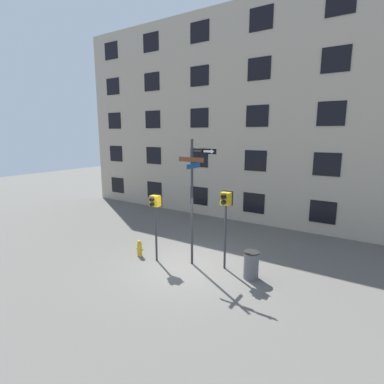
{
  "coord_description": "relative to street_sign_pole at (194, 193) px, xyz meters",
  "views": [
    {
      "loc": [
        5.71,
        -8.46,
        4.75
      ],
      "look_at": [
        0.03,
        0.26,
        2.72
      ],
      "focal_mm": 28.0,
      "sensor_mm": 36.0,
      "label": 1
    }
  ],
  "objects": [
    {
      "name": "building_facade",
      "position": [
        -0.11,
        6.38,
        2.92
      ],
      "size": [
        24.0,
        0.63,
        11.24
      ],
      "color": "tan",
      "rests_on": "ground_plane"
    },
    {
      "name": "street_sign_pole",
      "position": [
        0.0,
        0.0,
        0.0
      ],
      "size": [
        1.47,
        0.83,
        4.57
      ],
      "color": "#2D2D33",
      "rests_on": "ground_plane"
    },
    {
      "name": "fire_hydrant",
      "position": [
        -2.19,
        -0.53,
        -2.38
      ],
      "size": [
        0.35,
        0.19,
        0.66
      ],
      "color": "gold",
      "rests_on": "ground_plane"
    },
    {
      "name": "pedestrian_signal_right",
      "position": [
        1.11,
        0.31,
        -0.48
      ],
      "size": [
        0.39,
        0.4,
        2.81
      ],
      "color": "#2D2D33",
      "rests_on": "ground_plane"
    },
    {
      "name": "trash_bin",
      "position": [
        2.19,
        0.12,
        -2.22
      ],
      "size": [
        0.52,
        0.52,
        0.94
      ],
      "color": "#59595B",
      "rests_on": "ground_plane"
    },
    {
      "name": "pedestrian_signal_left",
      "position": [
        -1.37,
        -0.49,
        -0.67
      ],
      "size": [
        0.41,
        0.4,
        2.55
      ],
      "color": "#2D2D33",
      "rests_on": "ground_plane"
    },
    {
      "name": "ground_plane",
      "position": [
        -0.11,
        -0.25,
        -2.7
      ],
      "size": [
        60.0,
        60.0,
        0.0
      ],
      "primitive_type": "plane",
      "color": "#595651"
    }
  ]
}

